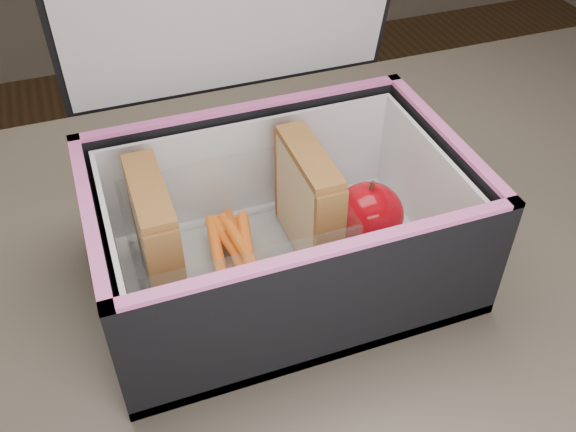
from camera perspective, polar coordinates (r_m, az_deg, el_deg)
name	(u,v)px	position (r m, az deg, el deg)	size (l,w,h in m)	color
kitchen_table	(342,348)	(0.68, 4.80, -11.59)	(1.20, 0.80, 0.75)	brown
lunch_bag	(280,216)	(0.58, -0.75, 0.00)	(0.33, 0.27, 0.33)	black
plastic_tub	(236,235)	(0.59, -4.66, -1.69)	(0.19, 0.13, 0.08)	white
sandwich_left	(156,237)	(0.57, -11.61, -1.80)	(0.03, 0.10, 0.11)	tan
sandwich_right	(308,202)	(0.59, 1.79, 1.29)	(0.03, 0.10, 0.11)	tan
carrot_sticks	(236,247)	(0.61, -4.63, -2.75)	(0.05, 0.13, 0.03)	#FC4E14
paper_napkin	(370,239)	(0.64, 7.29, -2.04)	(0.07, 0.07, 0.01)	white
red_apple	(369,215)	(0.61, 7.18, 0.13)	(0.09, 0.09, 0.07)	#960214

